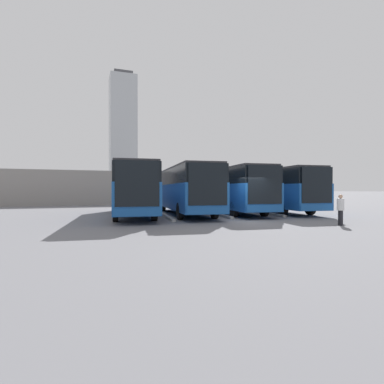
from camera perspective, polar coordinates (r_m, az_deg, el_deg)
ground_plane at (r=17.43m, az=10.30°, el=-5.45°), size 600.00×600.00×0.00m
bus_0 at (r=25.23m, az=14.87°, el=0.60°), size 3.68×11.92×3.35m
curb_divider_0 at (r=22.81m, az=13.44°, el=-3.88°), size 0.87×5.94×0.15m
bus_1 at (r=23.35m, az=7.19°, el=0.63°), size 3.68×11.92×3.35m
curb_divider_1 at (r=21.05m, az=4.74°, el=-4.23°), size 0.87×5.94×0.15m
bus_2 at (r=21.61m, az=-1.34°, el=0.65°), size 3.68×11.92×3.35m
curb_divider_2 at (r=19.49m, az=-5.00°, el=-4.60°), size 0.87×5.94×0.15m
bus_3 at (r=20.72m, az=-11.23°, el=0.65°), size 3.68×11.92×3.35m
pedestrian at (r=16.69m, az=26.44°, el=-2.87°), size 0.47×0.47×1.55m
station_building at (r=42.01m, az=-7.67°, el=0.76°), size 36.43×12.85×4.01m
office_tower at (r=189.84m, az=-13.04°, el=10.72°), size 15.53×15.53×72.79m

